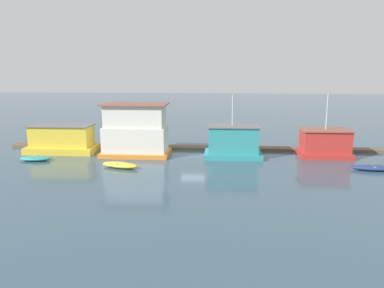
# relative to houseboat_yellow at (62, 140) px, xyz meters

# --- Properties ---
(ground_plane) EXTENTS (200.00, 200.00, 0.00)m
(ground_plane) POSITION_rel_houseboat_yellow_xyz_m (14.31, -0.39, -1.38)
(ground_plane) COLOR #385160
(dock_walkway) EXTENTS (42.40, 1.48, 0.30)m
(dock_walkway) POSITION_rel_houseboat_yellow_xyz_m (14.31, 2.74, -1.23)
(dock_walkway) COLOR brown
(dock_walkway) RESTS_ON ground_plane
(houseboat_yellow) EXTENTS (7.40, 3.70, 3.03)m
(houseboat_yellow) POSITION_rel_houseboat_yellow_xyz_m (0.00, 0.00, 0.00)
(houseboat_yellow) COLOR gold
(houseboat_yellow) RESTS_ON ground_plane
(houseboat_orange) EXTENTS (7.07, 4.06, 5.43)m
(houseboat_orange) POSITION_rel_houseboat_yellow_xyz_m (8.33, -0.83, 1.16)
(houseboat_orange) COLOR orange
(houseboat_orange) RESTS_ON ground_plane
(houseboat_teal) EXTENTS (5.85, 3.88, 6.42)m
(houseboat_teal) POSITION_rel_houseboat_yellow_xyz_m (18.52, -0.83, 0.18)
(houseboat_teal) COLOR teal
(houseboat_teal) RESTS_ON ground_plane
(houseboat_red) EXTENTS (5.18, 3.37, 6.55)m
(houseboat_red) POSITION_rel_houseboat_yellow_xyz_m (27.94, -0.20, 0.02)
(houseboat_red) COLOR red
(houseboat_red) RESTS_ON ground_plane
(dinghy_teal) EXTENTS (3.17, 1.58, 0.46)m
(dinghy_teal) POSITION_rel_houseboat_yellow_xyz_m (-1.12, -3.96, -1.15)
(dinghy_teal) COLOR teal
(dinghy_teal) RESTS_ON ground_plane
(dinghy_yellow) EXTENTS (3.87, 2.25, 0.53)m
(dinghy_yellow) POSITION_rel_houseboat_yellow_xyz_m (8.00, -6.01, -1.12)
(dinghy_yellow) COLOR yellow
(dinghy_yellow) RESTS_ON ground_plane
(dinghy_navy) EXTENTS (4.00, 1.58, 0.49)m
(dinghy_navy) POSITION_rel_houseboat_yellow_xyz_m (30.93, -5.27, -1.14)
(dinghy_navy) COLOR navy
(dinghy_navy) RESTS_ON ground_plane
(mooring_post_far_right) EXTENTS (0.30, 0.30, 1.50)m
(mooring_post_far_right) POSITION_rel_houseboat_yellow_xyz_m (5.80, 1.75, -0.64)
(mooring_post_far_right) COLOR #846B4C
(mooring_post_far_right) RESTS_ON ground_plane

